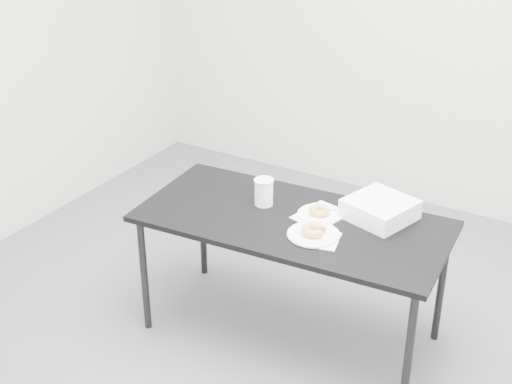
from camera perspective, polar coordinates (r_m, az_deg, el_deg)
The scene contains 14 objects.
floor at distance 3.72m, azimuth 0.47°, elevation -12.49°, with size 4.00×4.00×0.00m, color #535358.
wall_back at distance 4.82m, azimuth 13.00°, elevation 14.11°, with size 4.00×0.02×2.70m, color silver.
table at distance 3.48m, azimuth 2.93°, elevation -2.90°, with size 1.54×0.81×0.68m.
scorecard at distance 3.49m, azimuth 5.20°, elevation -1.86°, with size 0.20×0.25×0.00m, color white.
logo_patch at distance 3.54m, azimuth 6.95°, elevation -1.48°, with size 0.04×0.04×0.00m, color green.
pen at distance 3.54m, azimuth 6.59°, elevation -1.44°, with size 0.01×0.01×0.12m, color #0C8583.
napkin at distance 3.29m, azimuth 5.14°, elevation -3.78°, with size 0.17×0.17×0.00m, color white.
plate_near at distance 3.32m, azimuth 4.63°, elevation -3.40°, with size 0.25×0.25×0.01m, color white.
donut_near at distance 3.31m, azimuth 4.64°, elevation -3.06°, with size 0.12×0.12×0.04m, color #BD803C.
plate_far at distance 3.50m, azimuth 5.10°, elevation -1.78°, with size 0.22×0.22×0.01m, color white.
donut_far at distance 3.49m, azimuth 5.11°, elevation -1.49°, with size 0.10×0.10×0.03m, color #BD803C.
coffee_cup at distance 3.55m, azimuth 0.63°, elevation 0.01°, with size 0.09×0.09×0.14m, color white.
cup_lid at distance 3.55m, azimuth 4.97°, elevation -1.29°, with size 0.10×0.10×0.01m, color white.
bakery_box at distance 3.49m, azimuth 9.89°, elevation -1.36°, with size 0.29×0.29×0.10m, color white.
Camera 1 is at (1.45, -2.49, 2.35)m, focal length 50.00 mm.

